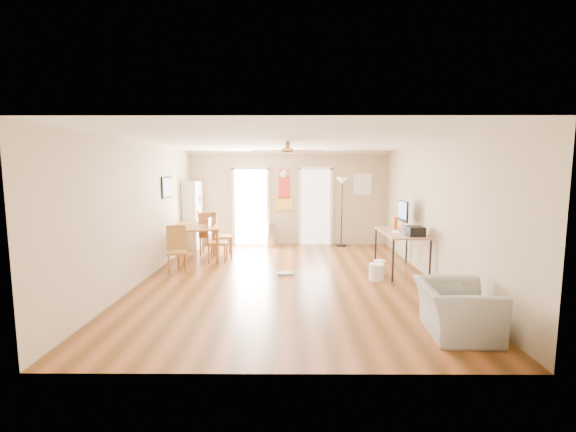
{
  "coord_description": "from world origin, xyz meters",
  "views": [
    {
      "loc": [
        0.04,
        -7.24,
        2.08
      ],
      "look_at": [
        0.0,
        0.6,
        1.15
      ],
      "focal_mm": 24.04,
      "sensor_mm": 36.0,
      "label": 1
    }
  ],
  "objects_px": {
    "dining_chair_near": "(177,250)",
    "armchair": "(456,310)",
    "dining_table": "(198,242)",
    "dining_chair_right_b": "(218,240)",
    "torchiere_lamp": "(342,212)",
    "wastebasket_b": "(376,272)",
    "bookshelf": "(193,215)",
    "computer_desk": "(400,252)",
    "printer": "(415,231)",
    "dining_chair_far": "(209,233)",
    "dining_chair_right_a": "(222,234)",
    "trash_can": "(272,234)",
    "wastebasket_a": "(380,267)"
  },
  "relations": [
    {
      "from": "armchair",
      "to": "dining_chair_near",
      "type": "bearing_deg",
      "value": 60.03
    },
    {
      "from": "torchiere_lamp",
      "to": "wastebasket_b",
      "type": "height_order",
      "value": "torchiere_lamp"
    },
    {
      "from": "dining_chair_far",
      "to": "dining_chair_right_a",
      "type": "bearing_deg",
      "value": 142.83
    },
    {
      "from": "dining_chair_right_b",
      "to": "wastebasket_b",
      "type": "xyz_separation_m",
      "value": [
        3.29,
        -1.46,
        -0.34
      ]
    },
    {
      "from": "dining_chair_near",
      "to": "computer_desk",
      "type": "height_order",
      "value": "dining_chair_near"
    },
    {
      "from": "dining_table",
      "to": "armchair",
      "type": "height_order",
      "value": "dining_table"
    },
    {
      "from": "dining_table",
      "to": "torchiere_lamp",
      "type": "height_order",
      "value": "torchiere_lamp"
    },
    {
      "from": "bookshelf",
      "to": "armchair",
      "type": "height_order",
      "value": "bookshelf"
    },
    {
      "from": "wastebasket_a",
      "to": "printer",
      "type": "bearing_deg",
      "value": -22.08
    },
    {
      "from": "wastebasket_b",
      "to": "torchiere_lamp",
      "type": "bearing_deg",
      "value": 94.05
    },
    {
      "from": "dining_chair_right_a",
      "to": "computer_desk",
      "type": "relative_size",
      "value": 0.71
    },
    {
      "from": "bookshelf",
      "to": "dining_chair_right_b",
      "type": "bearing_deg",
      "value": -65.86
    },
    {
      "from": "dining_chair_right_a",
      "to": "wastebasket_a",
      "type": "distance_m",
      "value": 3.82
    },
    {
      "from": "wastebasket_a",
      "to": "dining_chair_near",
      "type": "bearing_deg",
      "value": 178.09
    },
    {
      "from": "dining_chair_right_b",
      "to": "wastebasket_a",
      "type": "xyz_separation_m",
      "value": [
        3.45,
        -1.04,
        -0.36
      ]
    },
    {
      "from": "dining_table",
      "to": "computer_desk",
      "type": "bearing_deg",
      "value": -15.1
    },
    {
      "from": "dining_chair_right_b",
      "to": "bookshelf",
      "type": "bearing_deg",
      "value": 29.92
    },
    {
      "from": "torchiere_lamp",
      "to": "computer_desk",
      "type": "distance_m",
      "value": 2.88
    },
    {
      "from": "dining_chair_right_b",
      "to": "computer_desk",
      "type": "height_order",
      "value": "dining_chair_right_b"
    },
    {
      "from": "bookshelf",
      "to": "wastebasket_a",
      "type": "height_order",
      "value": "bookshelf"
    },
    {
      "from": "dining_chair_near",
      "to": "wastebasket_a",
      "type": "xyz_separation_m",
      "value": [
        4.12,
        -0.14,
        -0.33
      ]
    },
    {
      "from": "wastebasket_a",
      "to": "torchiere_lamp",
      "type": "bearing_deg",
      "value": 97.76
    },
    {
      "from": "dining_chair_right_a",
      "to": "dining_chair_near",
      "type": "distance_m",
      "value": 1.61
    },
    {
      "from": "dining_table",
      "to": "computer_desk",
      "type": "relative_size",
      "value": 1.03
    },
    {
      "from": "torchiere_lamp",
      "to": "computer_desk",
      "type": "relative_size",
      "value": 1.22
    },
    {
      "from": "bookshelf",
      "to": "dining_chair_near",
      "type": "bearing_deg",
      "value": -90.54
    },
    {
      "from": "dining_chair_right_b",
      "to": "trash_can",
      "type": "bearing_deg",
      "value": -33.52
    },
    {
      "from": "wastebasket_a",
      "to": "wastebasket_b",
      "type": "relative_size",
      "value": 0.9
    },
    {
      "from": "dining_chair_right_a",
      "to": "torchiere_lamp",
      "type": "bearing_deg",
      "value": -81.37
    },
    {
      "from": "trash_can",
      "to": "dining_table",
      "type": "bearing_deg",
      "value": -139.71
    },
    {
      "from": "dining_chair_near",
      "to": "armchair",
      "type": "distance_m",
      "value": 5.34
    },
    {
      "from": "bookshelf",
      "to": "wastebasket_b",
      "type": "distance_m",
      "value": 5.26
    },
    {
      "from": "torchiere_lamp",
      "to": "wastebasket_b",
      "type": "relative_size",
      "value": 5.93
    },
    {
      "from": "computer_desk",
      "to": "armchair",
      "type": "relative_size",
      "value": 1.55
    },
    {
      "from": "dining_chair_far",
      "to": "computer_desk",
      "type": "relative_size",
      "value": 0.68
    },
    {
      "from": "dining_chair_near",
      "to": "wastebasket_b",
      "type": "xyz_separation_m",
      "value": [
        3.96,
        -0.56,
        -0.31
      ]
    },
    {
      "from": "dining_chair_far",
      "to": "armchair",
      "type": "bearing_deg",
      "value": 127.72
    },
    {
      "from": "dining_chair_right_a",
      "to": "dining_chair_far",
      "type": "xyz_separation_m",
      "value": [
        -0.37,
        0.24,
        -0.02
      ]
    },
    {
      "from": "dining_chair_right_a",
      "to": "dining_chair_far",
      "type": "distance_m",
      "value": 0.44
    },
    {
      "from": "computer_desk",
      "to": "trash_can",
      "type": "bearing_deg",
      "value": 136.36
    },
    {
      "from": "armchair",
      "to": "dining_chair_right_a",
      "type": "bearing_deg",
      "value": 44.27
    },
    {
      "from": "bookshelf",
      "to": "dining_chair_near",
      "type": "distance_m",
      "value": 2.53
    },
    {
      "from": "bookshelf",
      "to": "dining_chair_right_a",
      "type": "height_order",
      "value": "bookshelf"
    },
    {
      "from": "dining_chair_near",
      "to": "armchair",
      "type": "relative_size",
      "value": 0.94
    },
    {
      "from": "trash_can",
      "to": "printer",
      "type": "height_order",
      "value": "printer"
    },
    {
      "from": "dining_table",
      "to": "dining_chair_right_b",
      "type": "height_order",
      "value": "dining_chair_right_b"
    },
    {
      "from": "wastebasket_b",
      "to": "armchair",
      "type": "relative_size",
      "value": 0.32
    },
    {
      "from": "dining_chair_near",
      "to": "printer",
      "type": "distance_m",
      "value": 4.76
    },
    {
      "from": "computer_desk",
      "to": "dining_chair_right_b",
      "type": "bearing_deg",
      "value": 168.02
    },
    {
      "from": "wastebasket_b",
      "to": "dining_chair_right_a",
      "type": "bearing_deg",
      "value": 148.54
    }
  ]
}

